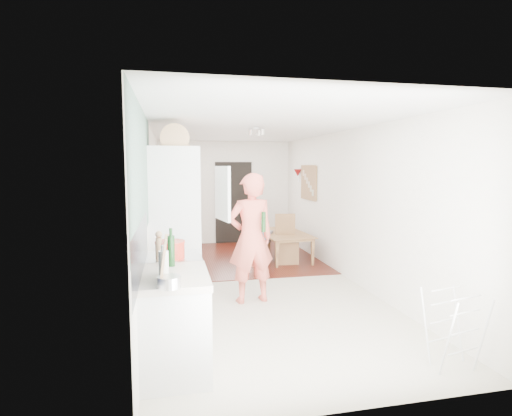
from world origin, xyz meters
name	(u,v)px	position (x,y,z in m)	size (l,w,h in m)	color
room_shell	(255,207)	(0.00, 0.00, 1.25)	(3.20, 7.00, 2.50)	white
floor	(255,283)	(0.00, 0.00, 0.00)	(3.20, 7.00, 0.01)	beige
wood_floor_overlay	(237,257)	(0.00, 1.85, 0.01)	(3.20, 3.30, 0.01)	#591F17
sage_wall_panel	(142,171)	(-1.59, -2.00, 1.85)	(0.02, 3.00, 1.30)	gray
tile_splashback	(141,250)	(-1.59, -2.55, 1.15)	(0.02, 1.90, 0.50)	black
doorway_recess	(234,203)	(0.20, 3.48, 1.00)	(0.90, 0.04, 2.00)	black
base_cabinet	(175,325)	(-1.30, -2.55, 0.43)	(0.60, 0.90, 0.86)	silver
worktop	(174,277)	(-1.30, -2.55, 0.89)	(0.62, 0.92, 0.06)	beige
range_cooker	(174,298)	(-1.30, -1.80, 0.44)	(0.60, 0.60, 0.88)	silver
cooker_top	(173,257)	(-1.30, -1.80, 0.90)	(0.60, 0.60, 0.04)	silver
fridge_housing	(175,228)	(-1.27, -0.78, 1.07)	(0.66, 0.66, 2.15)	silver
fridge_door	(222,193)	(-0.66, -1.08, 1.55)	(0.56, 0.04, 0.70)	silver
fridge_interior	(197,192)	(-0.96, -0.78, 1.55)	(0.02, 0.52, 0.66)	white
pinboard	(309,183)	(1.58, 1.90, 1.55)	(0.03, 0.90, 0.70)	#AA924D
pinboard_frame	(308,183)	(1.57, 1.90, 1.55)	(0.01, 0.94, 0.74)	#9B7241
wall_sconce	(298,173)	(1.54, 2.55, 1.75)	(0.18, 0.18, 0.16)	#6E0909
person	(251,227)	(-0.24, -0.84, 1.07)	(0.78, 0.51, 2.13)	#F16957
dining_table	(284,248)	(0.94, 1.56, 0.23)	(1.33, 0.74, 0.47)	#9B7241
dining_chair	(287,239)	(0.89, 1.19, 0.48)	(0.40, 0.40, 0.96)	#9B7241
stool	(262,251)	(0.45, 1.50, 0.20)	(0.31, 0.31, 0.41)	#9B7241
grey_drape	(261,236)	(0.43, 1.49, 0.50)	(0.42, 0.42, 0.19)	slate
drying_rack	(454,330)	(1.25, -3.07, 0.37)	(0.38, 0.34, 0.74)	silver
bread_bin	(175,139)	(-1.25, -0.86, 2.25)	(0.38, 0.36, 0.20)	tan
red_casserole	(170,249)	(-1.33, -1.91, 1.01)	(0.32, 0.32, 0.19)	red
steel_pan	(169,282)	(-1.34, -2.98, 0.97)	(0.19, 0.19, 0.10)	silver
held_bottle	(264,222)	(-0.09, -0.98, 1.15)	(0.06, 0.06, 0.27)	#163F18
bottle_a	(171,251)	(-1.32, -2.24, 1.07)	(0.07, 0.07, 0.29)	#163F18
bottle_b	(171,251)	(-1.32, -2.27, 1.07)	(0.07, 0.07, 0.30)	#163F18
bottle_c	(164,263)	(-1.39, -2.58, 1.03)	(0.09, 0.09, 0.22)	silver
pepper_mill_front	(159,249)	(-1.45, -2.02, 1.04)	(0.07, 0.07, 0.24)	tan
pepper_mill_back	(169,250)	(-1.35, -2.02, 1.03)	(0.06, 0.06, 0.22)	tan
chopping_boards	(163,260)	(-1.39, -2.83, 1.12)	(0.04, 0.29, 0.40)	tan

